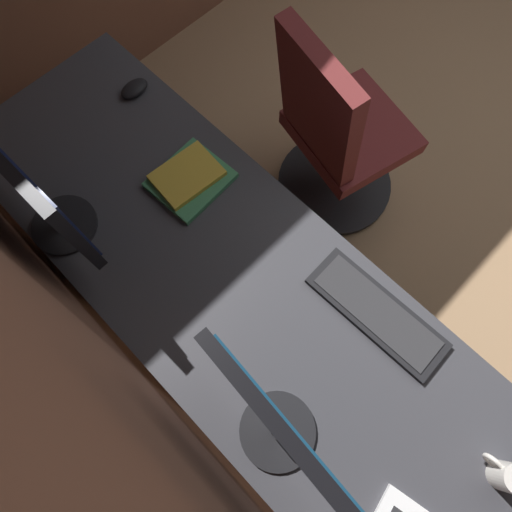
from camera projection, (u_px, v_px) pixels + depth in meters
desk at (244, 299)px, 1.32m from camera, size 2.14×0.67×0.73m
drawer_pedestal at (153, 236)px, 1.74m from camera, size 0.40×0.51×0.69m
monitor_primary at (284, 434)px, 0.90m from camera, size 0.48×0.20×0.43m
monitor_secondary at (26, 185)px, 1.10m from camera, size 0.49×0.20×0.44m
keyboard_main at (377, 312)px, 1.23m from camera, size 0.42×0.15×0.02m
mouse_main at (134, 89)px, 1.49m from camera, size 0.06×0.10×0.03m
book_stack_near at (189, 178)px, 1.37m from camera, size 0.21×0.24×0.04m
coffee_mug at (508, 476)px, 1.06m from camera, size 0.11×0.07×0.09m
office_chair at (336, 140)px, 1.76m from camera, size 0.56×0.59×0.97m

